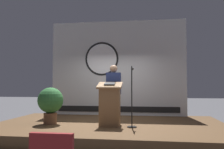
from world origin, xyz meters
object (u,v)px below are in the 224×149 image
object	(u,v)px
speaker_person	(114,93)
potted_plant	(50,102)
podium	(110,105)
microphone_stand	(132,106)

from	to	relation	value
speaker_person	potted_plant	size ratio (longest dim) A/B	1.64
podium	potted_plant	distance (m)	1.68
speaker_person	potted_plant	world-z (taller)	speaker_person
podium	microphone_stand	bearing A→B (deg)	-10.50
podium	microphone_stand	size ratio (longest dim) A/B	0.75
podium	potted_plant	size ratio (longest dim) A/B	1.15
podium	potted_plant	xyz separation A→B (m)	(-1.67, 0.09, 0.04)
speaker_person	microphone_stand	bearing A→B (deg)	-46.84
podium	speaker_person	xyz separation A→B (m)	(0.03, 0.48, 0.28)
podium	potted_plant	bearing A→B (deg)	177.04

